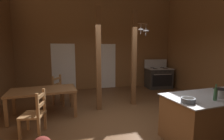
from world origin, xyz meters
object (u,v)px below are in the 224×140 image
ladderback_chair_by_post (35,114)px  stockpot_on_counter (220,93)px  kitchen_island (215,116)px  ladderback_chair_near_window (61,90)px  stove_range (158,78)px  bottle_tall_on_counter (215,94)px  dining_table (43,93)px  mixing_bowl_on_counter (188,100)px

ladderback_chair_by_post → stockpot_on_counter: (3.52, -1.15, 0.54)m
kitchen_island → ladderback_chair_near_window: 4.35m
stove_range → bottle_tall_on_counter: 4.63m
kitchen_island → stove_range: stove_range is taller
kitchen_island → ladderback_chair_by_post: size_ratio=2.36×
dining_table → stove_range: bearing=24.4°
ladderback_chair_near_window → stockpot_on_counter: (3.15, -3.03, 0.54)m
ladderback_chair_near_window → mixing_bowl_on_counter: (2.35, -3.15, 0.50)m
dining_table → mixing_bowl_on_counter: bearing=-39.4°
kitchen_island → stove_range: size_ratio=1.70×
mixing_bowl_on_counter → stove_range: bearing=65.8°
ladderback_chair_by_post → ladderback_chair_near_window: bearing=78.8°
ladderback_chair_by_post → stockpot_on_counter: 3.75m
kitchen_island → mixing_bowl_on_counter: bearing=-164.2°
dining_table → stockpot_on_counter: size_ratio=5.78×
ladderback_chair_by_post → mixing_bowl_on_counter: (2.73, -1.27, 0.50)m
ladderback_chair_by_post → mixing_bowl_on_counter: 3.05m
ladderback_chair_near_window → ladderback_chair_by_post: (-0.37, -1.88, 0.00)m
ladderback_chair_by_post → dining_table: bearing=89.7°
kitchen_island → stockpot_on_counter: 0.56m
kitchen_island → stove_range: 4.24m
ladderback_chair_by_post → bottle_tall_on_counter: bottle_tall_on_counter is taller
ladderback_chair_near_window → bottle_tall_on_counter: bearing=-47.5°
stove_range → bottle_tall_on_counter: bearing=-107.9°
kitchen_island → dining_table: (-3.62, 1.98, 0.20)m
ladderback_chair_near_window → stockpot_on_counter: stockpot_on_counter is taller
kitchen_island → stockpot_on_counter: (-0.10, -0.14, 0.54)m
kitchen_island → ladderback_chair_by_post: (-3.62, 1.01, -0.00)m
dining_table → mixing_bowl_on_counter: (2.72, -2.24, 0.30)m
dining_table → mixing_bowl_on_counter: size_ratio=7.67×
dining_table → ladderback_chair_by_post: (-0.01, -0.97, -0.20)m
ladderback_chair_by_post → stockpot_on_counter: stockpot_on_counter is taller
stockpot_on_counter → bottle_tall_on_counter: size_ratio=1.04×
stockpot_on_counter → kitchen_island: bearing=54.4°
stove_range → stockpot_on_counter: bearing=-105.3°
stockpot_on_counter → bottle_tall_on_counter: bearing=-151.9°
dining_table → ladderback_chair_by_post: size_ratio=1.89×
stove_range → ladderback_chair_near_window: size_ratio=1.39×
stockpot_on_counter → bottle_tall_on_counter: (-0.25, -0.14, 0.04)m
kitchen_island → stockpot_on_counter: bearing=-125.6°
ladderback_chair_near_window → bottle_tall_on_counter: size_ratio=3.19×
bottle_tall_on_counter → dining_table: bearing=145.4°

